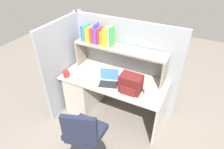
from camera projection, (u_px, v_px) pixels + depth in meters
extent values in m
plane|color=slate|center=(113.00, 113.00, 3.38)|extent=(8.00, 8.00, 0.00)
cube|color=beige|center=(113.00, 80.00, 2.98)|extent=(1.60, 0.70, 0.03)
cube|color=#B6AD9F|center=(85.00, 89.00, 3.38)|extent=(0.40, 0.64, 0.70)
cube|color=#B6AD9F|center=(160.00, 114.00, 2.90)|extent=(0.03, 0.64, 0.70)
cube|color=gray|center=(124.00, 65.00, 3.22)|extent=(1.84, 0.05, 1.55)
cube|color=gray|center=(66.00, 65.00, 3.22)|extent=(0.05, 1.06, 1.55)
cube|color=gray|center=(81.00, 52.00, 3.25)|extent=(0.03, 0.28, 0.42)
cube|color=gray|center=(164.00, 73.00, 2.74)|extent=(0.03, 0.28, 0.42)
cube|color=gray|center=(120.00, 48.00, 2.87)|extent=(1.44, 0.28, 0.03)
cube|color=blue|center=(85.00, 32.00, 3.02)|extent=(0.03, 0.17, 0.24)
cube|color=teal|center=(86.00, 33.00, 2.99)|extent=(0.04, 0.17, 0.25)
cube|color=yellow|center=(89.00, 34.00, 2.98)|extent=(0.04, 0.15, 0.22)
cube|color=orange|center=(91.00, 34.00, 2.97)|extent=(0.03, 0.17, 0.24)
cube|color=red|center=(94.00, 35.00, 2.95)|extent=(0.04, 0.16, 0.24)
cube|color=blue|center=(96.00, 33.00, 2.92)|extent=(0.03, 0.15, 0.29)
cube|color=purple|center=(98.00, 36.00, 2.92)|extent=(0.02, 0.18, 0.24)
cube|color=red|center=(100.00, 35.00, 2.91)|extent=(0.03, 0.14, 0.25)
cube|color=orange|center=(103.00, 37.00, 2.91)|extent=(0.03, 0.14, 0.20)
cube|color=yellow|center=(105.00, 36.00, 2.88)|extent=(0.03, 0.16, 0.26)
cube|color=yellow|center=(107.00, 36.00, 2.86)|extent=(0.04, 0.17, 0.27)
cube|color=white|center=(110.00, 36.00, 2.84)|extent=(0.02, 0.15, 0.29)
cube|color=green|center=(112.00, 36.00, 2.83)|extent=(0.03, 0.14, 0.29)
cube|color=#B7BABF|center=(108.00, 84.00, 2.85)|extent=(0.36, 0.30, 0.02)
cube|color=black|center=(108.00, 84.00, 2.83)|extent=(0.31, 0.25, 0.00)
cube|color=#B7BABF|center=(109.00, 74.00, 2.88)|extent=(0.31, 0.15, 0.20)
cube|color=#3F72CC|center=(109.00, 74.00, 2.87)|extent=(0.27, 0.12, 0.16)
cube|color=#591919|center=(131.00, 83.00, 2.67)|extent=(0.30, 0.20, 0.26)
cube|color=maroon|center=(128.00, 91.00, 2.62)|extent=(0.22, 0.04, 0.12)
cube|color=silver|center=(157.00, 97.00, 2.61)|extent=(0.09, 0.12, 0.03)
cylinder|color=white|center=(147.00, 92.00, 2.64)|extent=(0.08, 0.08, 0.11)
cylinder|color=maroon|center=(66.00, 74.00, 2.99)|extent=(0.10, 0.10, 0.11)
cylinder|color=#262628|center=(87.00, 142.00, 2.61)|extent=(0.05, 0.05, 0.41)
cube|color=#1E2338|center=(86.00, 132.00, 2.50)|extent=(0.44, 0.44, 0.08)
cube|color=#1E2338|center=(79.00, 131.00, 2.19)|extent=(0.40, 0.19, 0.44)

